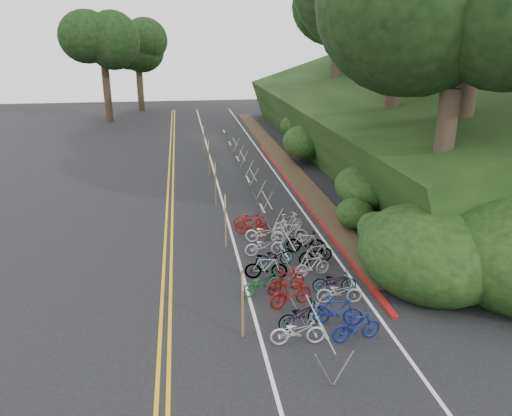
{
  "coord_description": "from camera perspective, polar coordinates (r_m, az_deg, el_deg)",
  "views": [
    {
      "loc": [
        -1.17,
        -15.82,
        9.06
      ],
      "look_at": [
        2.19,
        6.37,
        1.3
      ],
      "focal_mm": 35.0,
      "sensor_mm": 36.0,
      "label": 1
    }
  ],
  "objects": [
    {
      "name": "signposts_rest",
      "position": [
        30.83,
        -5.06,
        4.67
      ],
      "size": [
        0.08,
        18.4,
        2.5
      ],
      "color": "brown",
      "rests_on": "ground"
    },
    {
      "name": "bike_front",
      "position": [
        18.57,
        0.68,
        -8.58
      ],
      "size": [
        1.14,
        1.79,
        0.89
      ],
      "primitive_type": "imported",
      "rotation": [
        0.0,
        0.0,
        1.93
      ],
      "color": "#144C1E",
      "rests_on": "ground"
    },
    {
      "name": "embankment",
      "position": [
        38.17,
        13.42,
        8.76
      ],
      "size": [
        14.3,
        48.14,
        9.11
      ],
      "color": "black",
      "rests_on": "ground"
    },
    {
      "name": "signpost_near",
      "position": [
        15.72,
        -1.56,
        -10.37
      ],
      "size": [
        0.08,
        0.4,
        2.33
      ],
      "color": "brown",
      "rests_on": "ground"
    },
    {
      "name": "red_curb",
      "position": [
        30.04,
        5.02,
        1.54
      ],
      "size": [
        0.25,
        28.0,
        0.1
      ],
      "primitive_type": "cube",
      "color": "maroon",
      "rests_on": "ground"
    },
    {
      "name": "ground",
      "position": [
        18.27,
        -3.87,
        -10.71
      ],
      "size": [
        120.0,
        120.0,
        0.0
      ],
      "primitive_type": "plane",
      "color": "black",
      "rests_on": "ground"
    },
    {
      "name": "bike_valet",
      "position": [
        20.14,
        4.1,
        -6.21
      ],
      "size": [
        3.09,
        11.97,
        1.04
      ],
      "color": "beige",
      "rests_on": "ground"
    },
    {
      "name": "bike_racks_rest",
      "position": [
        30.26,
        -0.36,
        3.33
      ],
      "size": [
        1.14,
        23.0,
        1.17
      ],
      "color": "#97999C",
      "rests_on": "ground"
    },
    {
      "name": "road_markings",
      "position": [
        27.52,
        -4.37,
        -0.21
      ],
      "size": [
        7.47,
        80.0,
        0.01
      ],
      "color": "gold",
      "rests_on": "ground"
    },
    {
      "name": "bike_rack_front",
      "position": [
        15.37,
        7.21,
        -13.59
      ],
      "size": [
        1.1,
        3.24,
        1.07
      ],
      "color": "#97999C",
      "rests_on": "ground"
    }
  ]
}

